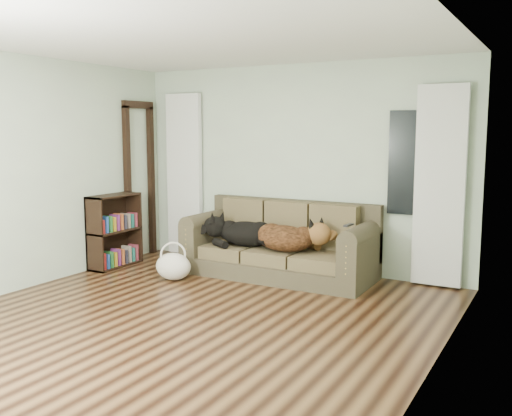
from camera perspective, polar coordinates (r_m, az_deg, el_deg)
The scene contains 15 objects.
floor at distance 5.43m, azimuth -7.50°, elevation -11.34°, with size 5.00×5.00×0.00m, color black.
ceiling at distance 5.20m, azimuth -8.03°, elevation 16.87°, with size 5.00×5.00×0.00m, color white.
wall_back at distance 7.31m, azimuth 4.06°, elevation 4.05°, with size 4.50×0.04×2.60m, color #B7CEAE.
wall_left at distance 6.74m, azimuth -23.31°, elevation 3.13°, with size 0.04×5.00×2.60m, color #B7CEAE.
wall_right at distance 4.22m, azimuth 17.56°, elevation 0.99°, with size 0.04×5.00×2.60m, color #B7CEAE.
curtain_left at distance 8.11m, azimuth -7.17°, elevation 3.32°, with size 0.55×0.08×2.25m, color white.
curtain_right at distance 6.68m, azimuth 17.89°, elevation 2.06°, with size 0.55×0.08×2.25m, color white.
window_pane at distance 6.79m, azimuth 15.15°, elevation 4.36°, with size 0.50×0.03×1.20m, color black.
door_casing at distance 8.14m, azimuth -11.54°, elevation 2.53°, with size 0.07×0.60×2.10m, color black.
sofa at distance 6.94m, azimuth 2.25°, elevation -3.21°, with size 2.31×1.00×0.94m, color #423E2A.
dog_black_lab at distance 7.10m, azimuth -1.31°, elevation -2.71°, with size 0.73×0.51×0.31m, color black.
dog_shepherd at distance 6.78m, azimuth 3.27°, elevation -3.13°, with size 0.76×0.54×0.34m, color black.
tv_remote at distance 6.40m, azimuth 9.24°, elevation -1.70°, with size 0.05×0.19×0.02m, color black.
tote_bag at distance 6.90m, azimuth -8.27°, elevation -5.82°, with size 0.45×0.34×0.32m, color silver.
bookshelf at distance 7.66m, azimuth -13.95°, elevation -2.02°, with size 0.28×0.76×0.95m, color black.
Camera 1 is at (3.07, -4.11, 1.77)m, focal length 40.00 mm.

